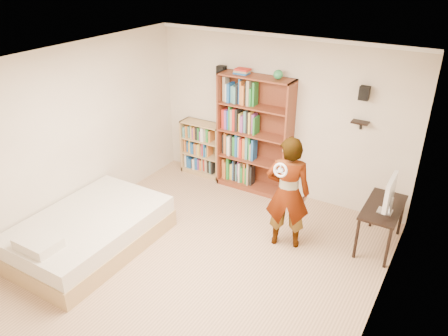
# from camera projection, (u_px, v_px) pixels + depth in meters

# --- Properties ---
(ground) EXTENTS (4.50, 5.00, 0.01)m
(ground) POSITION_uv_depth(u_px,v_px,m) (197.00, 265.00, 5.93)
(ground) COLOR tan
(ground) RESTS_ON ground
(room_shell) EXTENTS (4.52, 5.02, 2.71)m
(room_shell) POSITION_uv_depth(u_px,v_px,m) (192.00, 147.00, 5.14)
(room_shell) COLOR silver
(room_shell) RESTS_ON ground
(crown_molding) EXTENTS (4.50, 5.00, 0.06)m
(crown_molding) POSITION_uv_depth(u_px,v_px,m) (190.00, 70.00, 4.73)
(crown_molding) COLOR white
(crown_molding) RESTS_ON room_shell
(speaker_left) EXTENTS (0.14, 0.12, 0.20)m
(speaker_left) POSITION_uv_depth(u_px,v_px,m) (221.00, 72.00, 7.36)
(speaker_left) COLOR black
(speaker_left) RESTS_ON room_shell
(speaker_right) EXTENTS (0.14, 0.12, 0.20)m
(speaker_right) POSITION_uv_depth(u_px,v_px,m) (364.00, 93.00, 6.26)
(speaker_right) COLOR black
(speaker_right) RESTS_ON room_shell
(wall_shelf) EXTENTS (0.25, 0.16, 0.02)m
(wall_shelf) POSITION_uv_depth(u_px,v_px,m) (360.00, 122.00, 6.47)
(wall_shelf) COLOR black
(wall_shelf) RESTS_ON room_shell
(tall_bookshelf) EXTENTS (1.29, 0.38, 2.04)m
(tall_bookshelf) POSITION_uv_depth(u_px,v_px,m) (254.00, 135.00, 7.41)
(tall_bookshelf) COLOR brown
(tall_bookshelf) RESTS_ON ground
(low_bookshelf) EXTENTS (0.82, 0.31, 1.02)m
(low_bookshelf) POSITION_uv_depth(u_px,v_px,m) (202.00, 149.00, 8.16)
(low_bookshelf) COLOR tan
(low_bookshelf) RESTS_ON ground
(computer_desk) EXTENTS (0.48, 0.97, 0.66)m
(computer_desk) POSITION_uv_depth(u_px,v_px,m) (380.00, 226.00, 6.19)
(computer_desk) COLOR black
(computer_desk) RESTS_ON ground
(imac) EXTENTS (0.18, 0.53, 0.52)m
(imac) POSITION_uv_depth(u_px,v_px,m) (388.00, 195.00, 5.80)
(imac) COLOR silver
(imac) RESTS_ON computer_desk
(daybed) EXTENTS (1.41, 2.16, 0.64)m
(daybed) POSITION_uv_depth(u_px,v_px,m) (90.00, 228.00, 6.16)
(daybed) COLOR white
(daybed) RESTS_ON ground
(person) EXTENTS (0.71, 0.58, 1.68)m
(person) POSITION_uv_depth(u_px,v_px,m) (288.00, 193.00, 6.01)
(person) COLOR black
(person) RESTS_ON ground
(wii_wheel) EXTENTS (0.19, 0.07, 0.20)m
(wii_wheel) POSITION_uv_depth(u_px,v_px,m) (280.00, 170.00, 5.55)
(wii_wheel) COLOR silver
(wii_wheel) RESTS_ON person
(navy_bag) EXTENTS (0.34, 0.26, 0.41)m
(navy_bag) POSITION_uv_depth(u_px,v_px,m) (234.00, 172.00, 7.99)
(navy_bag) COLOR black
(navy_bag) RESTS_ON ground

